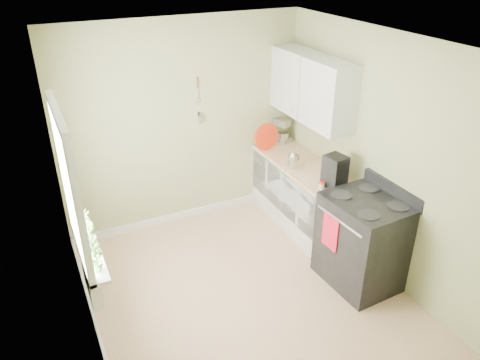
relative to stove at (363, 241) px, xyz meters
name	(u,v)px	position (x,y,z in m)	size (l,w,h in m)	color
floor	(246,294)	(-1.28, 0.33, -0.54)	(3.20, 3.60, 0.02)	tan
ceiling	(248,43)	(-1.28, 0.33, 2.18)	(3.20, 3.60, 0.02)	white
wall_back	(184,126)	(-1.28, 2.14, 0.82)	(3.20, 0.02, 2.70)	tan
wall_left	(75,225)	(-2.89, 0.33, 0.82)	(0.02, 3.60, 2.70)	tan
wall_right	(378,156)	(0.33, 0.33, 0.82)	(0.02, 3.60, 2.70)	tan
base_cabinets	(300,194)	(0.02, 1.33, -0.09)	(0.60, 1.60, 0.87)	white
countertop	(301,164)	(0.01, 1.33, 0.36)	(0.64, 1.60, 0.04)	#E2B78A
upper_cabinets	(311,88)	(0.15, 1.43, 1.32)	(0.35, 1.40, 0.80)	white
window	(69,188)	(-2.86, 0.63, 1.02)	(0.06, 1.14, 1.44)	white
window_sill	(89,249)	(-2.79, 0.63, 0.35)	(0.18, 1.14, 0.04)	white
radiator	(92,281)	(-2.82, 0.58, 0.02)	(0.12, 0.50, 0.35)	white
wall_utensils	(199,108)	(-1.08, 2.11, 1.04)	(0.02, 0.14, 0.58)	#E2B78A
stove	(363,241)	(0.00, 0.00, 0.00)	(0.79, 0.89, 1.17)	black
stand_mixer	(280,131)	(0.11, 2.07, 0.55)	(0.28, 0.35, 0.38)	#B2B2B7
kettle	(293,160)	(-0.18, 1.25, 0.49)	(0.20, 0.12, 0.21)	silver
coffee_maker	(335,172)	(0.00, 0.63, 0.56)	(0.25, 0.27, 0.38)	black
red_tray	(267,137)	(-0.20, 1.89, 0.57)	(0.37, 0.37, 0.02)	red
jar	(322,185)	(-0.16, 0.63, 0.43)	(0.07, 0.07, 0.08)	#C2B09D
plant_a	(96,257)	(-2.78, 0.23, 0.53)	(0.16, 0.11, 0.30)	#44712C
plant_b	(88,236)	(-2.78, 0.60, 0.52)	(0.16, 0.13, 0.28)	#44712C
plant_c	(85,225)	(-2.78, 0.78, 0.53)	(0.17, 0.17, 0.30)	#44712C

